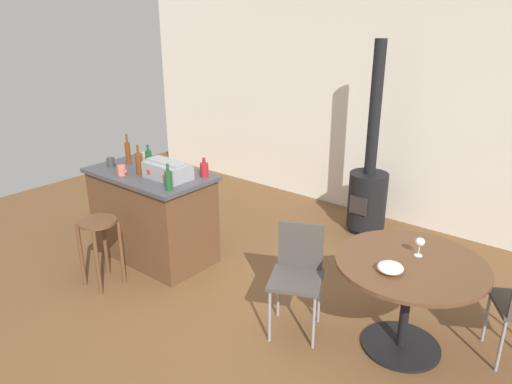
# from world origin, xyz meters

# --- Properties ---
(ground_plane) EXTENTS (8.80, 8.80, 0.00)m
(ground_plane) POSITION_xyz_m (0.00, 0.00, 0.00)
(ground_plane) COLOR brown
(back_wall) EXTENTS (8.00, 0.10, 2.70)m
(back_wall) POSITION_xyz_m (0.00, 2.98, 1.35)
(back_wall) COLOR silver
(back_wall) RESTS_ON ground_plane
(kitchen_island) EXTENTS (1.30, 0.73, 0.93)m
(kitchen_island) POSITION_xyz_m (-1.40, 0.46, 0.47)
(kitchen_island) COLOR brown
(kitchen_island) RESTS_ON ground_plane
(wooden_stool) EXTENTS (0.35, 0.35, 0.65)m
(wooden_stool) POSITION_xyz_m (-1.33, -0.21, 0.48)
(wooden_stool) COLOR brown
(wooden_stool) RESTS_ON ground_plane
(dining_table) EXTENTS (1.08, 1.08, 0.74)m
(dining_table) POSITION_xyz_m (1.23, 0.67, 0.57)
(dining_table) COLOR black
(dining_table) RESTS_ON ground_plane
(folding_chair_far) EXTENTS (0.53, 0.53, 0.87)m
(folding_chair_far) POSITION_xyz_m (0.46, 0.38, 0.52)
(folding_chair_far) COLOR #47423D
(folding_chair_far) RESTS_ON ground_plane
(wood_stove) EXTENTS (0.44, 0.45, 2.17)m
(wood_stove) POSITION_xyz_m (0.04, 2.42, 0.53)
(wood_stove) COLOR black
(wood_stove) RESTS_ON ground_plane
(toolbox) EXTENTS (0.45, 0.27, 0.18)m
(toolbox) POSITION_xyz_m (-1.11, 0.46, 1.01)
(toolbox) COLOR gray
(toolbox) RESTS_ON kitchen_island
(bottle_0) EXTENTS (0.06, 0.06, 0.29)m
(bottle_0) POSITION_xyz_m (-1.42, 0.37, 1.04)
(bottle_0) COLOR #603314
(bottle_0) RESTS_ON kitchen_island
(bottle_1) EXTENTS (0.06, 0.06, 0.32)m
(bottle_1) POSITION_xyz_m (-1.79, 0.51, 1.05)
(bottle_1) COLOR #603314
(bottle_1) RESTS_ON kitchen_island
(bottle_2) EXTENTS (0.08, 0.08, 0.19)m
(bottle_2) POSITION_xyz_m (-0.88, 0.72, 1.00)
(bottle_2) COLOR maroon
(bottle_2) RESTS_ON kitchen_island
(bottle_3) EXTENTS (0.07, 0.07, 0.25)m
(bottle_3) POSITION_xyz_m (-0.85, 0.24, 1.02)
(bottle_3) COLOR #194C23
(bottle_3) RESTS_ON kitchen_island
(bottle_4) EXTENTS (0.06, 0.06, 0.23)m
(bottle_4) POSITION_xyz_m (-1.56, 0.59, 1.01)
(bottle_4) COLOR #194C23
(bottle_4) RESTS_ON kitchen_island
(cup_0) EXTENTS (0.12, 0.09, 0.10)m
(cup_0) POSITION_xyz_m (-1.43, 0.52, 0.98)
(cup_0) COLOR #4C7099
(cup_0) RESTS_ON kitchen_island
(cup_1) EXTENTS (0.11, 0.07, 0.10)m
(cup_1) POSITION_xyz_m (-1.72, 0.69, 0.98)
(cup_1) COLOR tan
(cup_1) RESTS_ON kitchen_island
(cup_2) EXTENTS (0.12, 0.08, 0.10)m
(cup_2) POSITION_xyz_m (-1.53, 0.24, 0.97)
(cup_2) COLOR #DB6651
(cup_2) RESTS_ON kitchen_island
(cup_3) EXTENTS (0.12, 0.08, 0.09)m
(cup_3) POSITION_xyz_m (-1.85, 0.34, 0.97)
(cup_3) COLOR #383838
(cup_3) RESTS_ON kitchen_island
(wine_glass) EXTENTS (0.07, 0.07, 0.14)m
(wine_glass) POSITION_xyz_m (1.24, 0.79, 0.85)
(wine_glass) COLOR silver
(wine_glass) RESTS_ON dining_table
(serving_bowl) EXTENTS (0.18, 0.18, 0.07)m
(serving_bowl) POSITION_xyz_m (1.18, 0.43, 0.78)
(serving_bowl) COLOR white
(serving_bowl) RESTS_ON dining_table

